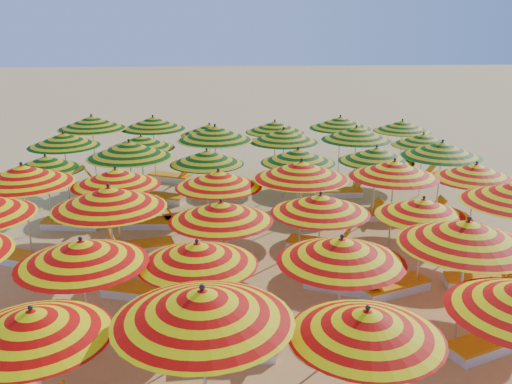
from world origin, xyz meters
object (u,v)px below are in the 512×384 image
umbrella_36 (92,122)px  lounger_18 (159,197)px  umbrella_29 (442,149)px  umbrella_38 (209,130)px  lounger_20 (109,181)px  umbrella_34 (356,134)px  umbrella_32 (215,133)px  umbrella_3 (367,323)px  umbrella_26 (207,157)px  umbrella_28 (376,155)px  umbrella_24 (46,163)px  lounger_11 (320,244)px  lounger_17 (418,213)px  umbrella_39 (275,127)px  lounger_6 (343,284)px  umbrella_25 (129,149)px  umbrella_2 (203,306)px  umbrella_30 (64,140)px  umbrella_10 (467,233)px  umbrella_37 (153,123)px  umbrella_13 (109,198)px  lounger_15 (189,217)px  lounger_9 (10,256)px  umbrella_33 (284,135)px  lounger_21 (171,177)px  lounger_4 (489,343)px  umbrella_41 (402,126)px  lounger_3 (232,351)px  umbrella_35 (423,140)px  lounger_19 (339,192)px  umbrella_8 (197,253)px  lounger_5 (141,290)px  lounger_7 (393,286)px  lounger_22 (414,174)px  umbrella_23 (476,172)px  umbrella_15 (320,204)px  beachgoer_a (224,263)px  umbrella_20 (218,179)px  lounger_10 (140,247)px  umbrella_16 (423,208)px  umbrella_19 (116,177)px  lounger_14 (150,222)px  umbrella_14 (221,211)px  lounger_16 (355,215)px  lounger_13 (73,223)px  umbrella_40 (340,123)px  umbrella_22 (394,169)px  umbrella_27 (298,156)px  lounger_12 (450,241)px

umbrella_36 → lounger_18: umbrella_36 is taller
umbrella_29 → umbrella_38: bearing=145.9°
lounger_18 → lounger_20: size_ratio=1.00×
umbrella_34 → umbrella_32: bearing=-176.8°
umbrella_3 → umbrella_26: umbrella_26 is taller
umbrella_32 → umbrella_28: bearing=-26.0°
umbrella_24 → lounger_11: umbrella_24 is taller
lounger_17 → umbrella_39: bearing=133.2°
umbrella_24 → lounger_6: umbrella_24 is taller
umbrella_25 → umbrella_29: size_ratio=0.97×
umbrella_2 → umbrella_30: size_ratio=1.11×
umbrella_10 → umbrella_37: 14.08m
umbrella_13 → lounger_15: (1.47, 4.82, -2.22)m
lounger_9 → umbrella_38: bearing=-101.2°
umbrella_33 → lounger_21: bearing=150.1°
umbrella_34 → umbrella_24: bearing=-164.8°
umbrella_13 → lounger_4: 8.41m
umbrella_32 → umbrella_10: bearing=-63.6°
umbrella_41 → lounger_3: bearing=-119.7°
umbrella_35 → lounger_19: size_ratio=1.33×
umbrella_8 → lounger_5: bearing=120.5°
umbrella_39 → umbrella_29: bearing=-46.8°
umbrella_2 → lounger_7: size_ratio=1.85×
umbrella_34 → lounger_20: umbrella_34 is taller
lounger_22 → umbrella_23: bearing=-84.9°
umbrella_15 → beachgoer_a: umbrella_15 is taller
umbrella_20 → lounger_4: 7.45m
lounger_10 → lounger_11: same height
lounger_20 → umbrella_39: bearing=161.3°
umbrella_25 → umbrella_23: bearing=-13.5°
umbrella_16 → lounger_10: 7.57m
umbrella_19 → lounger_18: bearing=82.8°
umbrella_13 → lounger_7: 6.83m
lounger_10 → lounger_14: bearing=-106.2°
umbrella_13 → lounger_6: 5.76m
umbrella_20 → lounger_3: size_ratio=1.61×
lounger_7 → lounger_21: size_ratio=1.00×
umbrella_10 → umbrella_34: bearing=88.8°
umbrella_2 → umbrella_19: 7.88m
umbrella_14 → lounger_11: bearing=45.7°
umbrella_14 → umbrella_34: size_ratio=1.14×
umbrella_29 → umbrella_36: (-11.56, 4.84, 0.08)m
lounger_6 → lounger_10: bearing=177.6°
lounger_4 → lounger_16: (-0.89, 7.45, 0.00)m
lounger_13 → umbrella_41: bearing=28.9°
umbrella_33 → umbrella_40: size_ratio=1.14×
umbrella_22 → umbrella_40: umbrella_22 is taller
umbrella_27 → umbrella_29: umbrella_29 is taller
lounger_12 → umbrella_34: bearing=130.4°
umbrella_37 → umbrella_23: bearing=-37.4°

